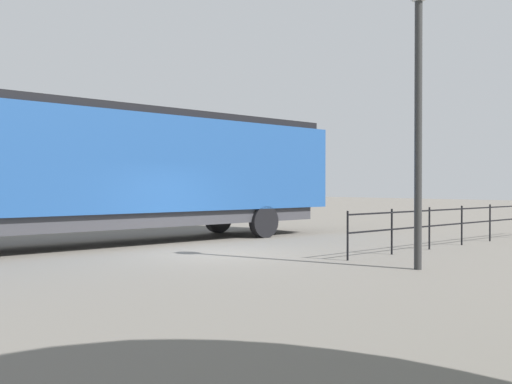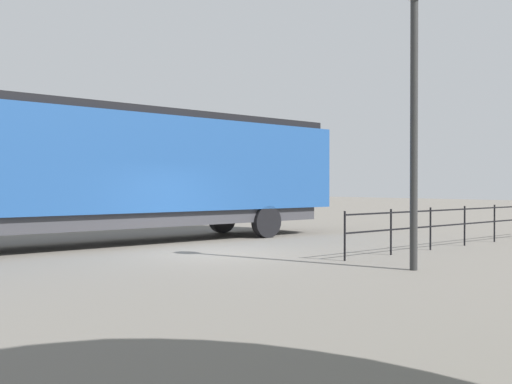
{
  "view_description": "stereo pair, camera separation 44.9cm",
  "coord_description": "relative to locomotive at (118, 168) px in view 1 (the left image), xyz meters",
  "views": [
    {
      "loc": [
        11.68,
        -8.6,
        1.77
      ],
      "look_at": [
        -0.3,
        1.67,
        1.6
      ],
      "focal_mm": 38.64,
      "sensor_mm": 36.0,
      "label": 1
    },
    {
      "loc": [
        11.96,
        -8.26,
        1.77
      ],
      "look_at": [
        -0.3,
        1.67,
        1.6
      ],
      "focal_mm": 38.64,
      "sensor_mm": 36.0,
      "label": 2
    }
  ],
  "objects": [
    {
      "name": "locomotive",
      "position": [
        0.0,
        0.0,
        0.0
      ],
      "size": [
        2.92,
        16.45,
        4.13
      ],
      "color": "navy",
      "rests_on": "ground_plane"
    },
    {
      "name": "lamp_post",
      "position": [
        8.84,
        2.5,
        2.19
      ],
      "size": [
        0.55,
        0.55,
        6.22
      ],
      "color": "#2D2D2D",
      "rests_on": "ground_plane"
    },
    {
      "name": "platform_fence",
      "position": [
        6.95,
        7.73,
        -1.56
      ],
      "size": [
        0.05,
        10.61,
        1.18
      ],
      "color": "black",
      "rests_on": "ground_plane"
    },
    {
      "name": "ground_plane",
      "position": [
        3.78,
        0.89,
        -2.32
      ],
      "size": [
        120.0,
        120.0,
        0.0
      ],
      "primitive_type": "plane",
      "color": "#666059"
    }
  ]
}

